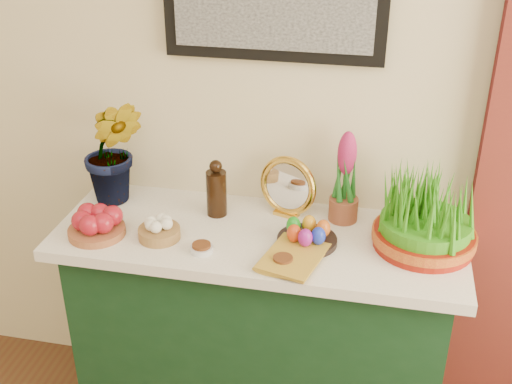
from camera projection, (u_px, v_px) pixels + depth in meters
sideboard at (259, 337)px, 2.42m from camera, size 1.30×0.45×0.85m
tablecloth at (259, 237)px, 2.22m from camera, size 1.40×0.55×0.04m
hyacinth_green at (112, 134)px, 2.29m from camera, size 0.30×0.27×0.54m
apple_bowl at (96, 224)px, 2.17m from camera, size 0.20×0.20×0.10m
garlic_basket at (159, 230)px, 2.16m from camera, size 0.17×0.17×0.08m
vinegar_cruet at (216, 191)px, 2.28m from camera, size 0.07×0.07×0.21m
mirror at (288, 187)px, 2.27m from camera, size 0.23×0.12×0.22m
book at (268, 250)px, 2.08m from camera, size 0.21×0.26×0.03m
spice_dish_left at (202, 248)px, 2.09m from camera, size 0.08×0.08×0.03m
spice_dish_right at (283, 262)px, 2.02m from camera, size 0.08×0.08×0.03m
egg_plate at (307, 235)px, 2.13m from camera, size 0.26×0.26×0.08m
hyacinth_pink at (345, 181)px, 2.21m from camera, size 0.10×0.10×0.34m
wheatgrass_sabzeh at (427, 214)px, 2.07m from camera, size 0.34×0.34×0.28m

